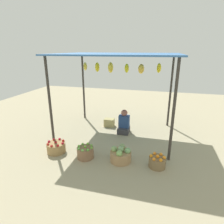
{
  "coord_description": "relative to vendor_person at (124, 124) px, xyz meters",
  "views": [
    {
      "loc": [
        1.29,
        -5.5,
        2.63
      ],
      "look_at": [
        0.0,
        -0.63,
        0.95
      ],
      "focal_mm": 30.31,
      "sensor_mm": 36.0,
      "label": 1
    }
  ],
  "objects": [
    {
      "name": "wooden_crate_near_vendor",
      "position": [
        -0.61,
        0.37,
        -0.16
      ],
      "size": [
        0.34,
        0.25,
        0.28
      ],
      "primitive_type": "cube",
      "color": "tan",
      "rests_on": "ground"
    },
    {
      "name": "basket_cabbages",
      "position": [
        0.26,
        -1.69,
        -0.13
      ],
      "size": [
        0.52,
        0.52,
        0.4
      ],
      "color": "#A78257",
      "rests_on": "ground"
    },
    {
      "name": "market_stall_structure",
      "position": [
        -0.19,
        -0.16,
        2.03
      ],
      "size": [
        3.51,
        2.62,
        2.51
      ],
      "color": "#38332D",
      "rests_on": "ground"
    },
    {
      "name": "ground_plane",
      "position": [
        -0.2,
        -0.17,
        -0.3
      ],
      "size": [
        14.0,
        14.0,
        0.0
      ],
      "primitive_type": "plane",
      "color": "tan"
    },
    {
      "name": "vendor_person",
      "position": [
        0.0,
        0.0,
        0.0
      ],
      "size": [
        0.36,
        0.44,
        0.78
      ],
      "color": "#37363C",
      "rests_on": "ground"
    },
    {
      "name": "basket_oranges",
      "position": [
        1.14,
        -1.72,
        -0.16
      ],
      "size": [
        0.39,
        0.39,
        0.32
      ],
      "color": "olive",
      "rests_on": "ground"
    },
    {
      "name": "basket_red_apples",
      "position": [
        -1.5,
        -1.72,
        -0.16
      ],
      "size": [
        0.48,
        0.48,
        0.33
      ],
      "color": "#987749",
      "rests_on": "ground"
    },
    {
      "name": "basket_green_apples",
      "position": [
        -0.63,
        -1.77,
        -0.15
      ],
      "size": [
        0.42,
        0.42,
        0.34
      ],
      "color": "#866246",
      "rests_on": "ground"
    }
  ]
}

